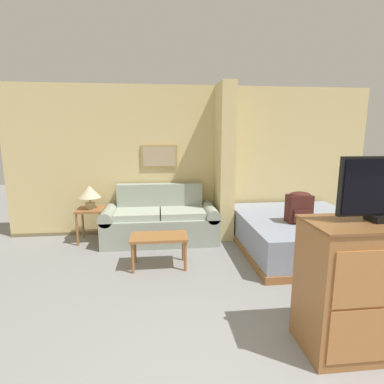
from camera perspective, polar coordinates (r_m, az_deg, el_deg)
wall_back at (r=5.43m, az=0.26°, el=5.91°), size 6.45×0.16×2.60m
wall_partition_pillar at (r=5.14m, az=6.18°, el=5.63°), size 0.24×0.62×2.60m
couch at (r=5.10m, az=-6.02°, el=-5.51°), size 1.90×0.84×0.92m
coffee_table at (r=4.08m, az=-6.31°, el=-9.02°), size 0.76×0.42×0.44m
side_table at (r=5.24m, az=-18.68°, el=-4.06°), size 0.44×0.44×0.56m
table_lamp at (r=5.16m, az=-18.92°, el=-0.16°), size 0.36×0.36×0.39m
tv_dresser at (r=2.96m, az=31.65°, el=-14.99°), size 1.21×0.54×1.10m
bed at (r=4.98m, az=20.05°, el=-7.28°), size 1.89×2.09×0.53m
backpack at (r=4.53m, az=19.73°, el=-2.62°), size 0.33×0.25×0.45m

